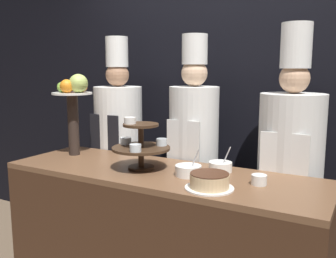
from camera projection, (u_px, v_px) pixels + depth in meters
The scene contains 11 objects.
wall_back at pixel (217, 91), 3.03m from camera, with size 10.00×0.06×2.80m.
buffet_counter at pixel (160, 243), 2.39m from camera, with size 2.02×0.65×0.95m.
tiered_stand at pixel (141, 144), 2.34m from camera, with size 0.37×0.37×0.33m.
fruit_pedestal at pixel (74, 99), 2.69m from camera, with size 0.29×0.29×0.59m.
cake_round at pixel (209, 181), 1.97m from camera, with size 0.26×0.26×0.09m.
cup_white at pixel (259, 180), 2.04m from camera, with size 0.08×0.08×0.06m.
serving_bowl_near at pixel (188, 170), 2.21m from camera, with size 0.16×0.16×0.17m.
serving_bowl_far at pixel (220, 167), 2.30m from camera, with size 0.14×0.14×0.16m.
chef_left at pixel (119, 140), 3.10m from camera, with size 0.39×0.39×1.83m.
chef_center_left at pixel (194, 147), 2.77m from camera, with size 0.36×0.36×1.82m.
chef_center_right at pixel (290, 161), 2.43m from camera, with size 0.42×0.42×1.86m.
Camera 1 is at (1.14, -1.61, 1.57)m, focal length 40.00 mm.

